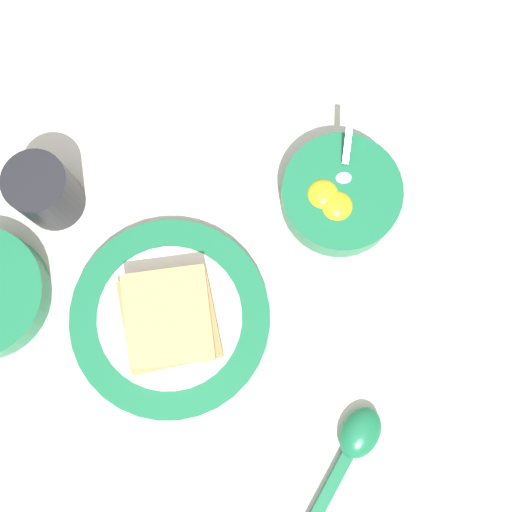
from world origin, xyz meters
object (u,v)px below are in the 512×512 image
object	(u,v)px
toast_sandwich	(169,318)
soup_spoon	(355,443)
drinking_cup	(44,191)
egg_bowl	(340,195)
toast_plate	(170,318)

from	to	relation	value
toast_sandwich	soup_spoon	bearing A→B (deg)	-39.49
toast_sandwich	soup_spoon	world-z (taller)	toast_sandwich
toast_sandwich	drinking_cup	bearing A→B (deg)	128.83
egg_bowl	soup_spoon	bearing A→B (deg)	-93.74
egg_bowl	drinking_cup	size ratio (longest dim) A/B	1.65
toast_plate	drinking_cup	bearing A→B (deg)	129.04
soup_spoon	toast_sandwich	bearing A→B (deg)	140.51
drinking_cup	toast_plate	bearing A→B (deg)	-50.96
toast_sandwich	drinking_cup	distance (m)	0.20
egg_bowl	drinking_cup	xyz separation A→B (m)	(-0.33, 0.03, 0.02)
toast_sandwich	drinking_cup	world-z (taller)	drinking_cup
toast_sandwich	soup_spoon	xyz separation A→B (m)	(0.19, -0.16, -0.02)
egg_bowl	toast_sandwich	world-z (taller)	egg_bowl
toast_sandwich	drinking_cup	size ratio (longest dim) A/B	1.27
egg_bowl	toast_plate	xyz separation A→B (m)	(-0.21, -0.12, -0.02)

